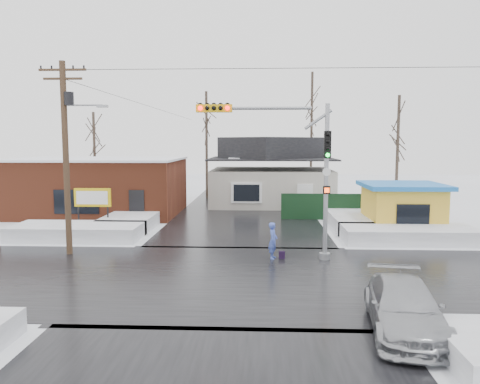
{
  "coord_description": "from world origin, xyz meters",
  "views": [
    {
      "loc": [
        1.06,
        -17.93,
        5.32
      ],
      "look_at": [
        0.12,
        3.66,
        3.0
      ],
      "focal_mm": 35.0,
      "sensor_mm": 36.0,
      "label": 1
    }
  ],
  "objects_px": {
    "pedestrian": "(273,241)",
    "car": "(404,308)",
    "traffic_signal": "(291,160)",
    "kiosk": "(402,207)",
    "marquee_sign": "(93,199)",
    "utility_pole": "(67,146)"
  },
  "relations": [
    {
      "from": "pedestrian",
      "to": "car",
      "type": "xyz_separation_m",
      "value": [
        3.47,
        -8.07,
        -0.15
      ]
    },
    {
      "from": "traffic_signal",
      "to": "pedestrian",
      "type": "relative_size",
      "value": 4.2
    },
    {
      "from": "kiosk",
      "to": "pedestrian",
      "type": "distance_m",
      "value": 10.53
    },
    {
      "from": "traffic_signal",
      "to": "kiosk",
      "type": "distance_m",
      "value": 10.43
    },
    {
      "from": "marquee_sign",
      "to": "kiosk",
      "type": "bearing_deg",
      "value": 1.55
    },
    {
      "from": "marquee_sign",
      "to": "car",
      "type": "xyz_separation_m",
      "value": [
        14.12,
        -14.56,
        -1.23
      ]
    },
    {
      "from": "traffic_signal",
      "to": "marquee_sign",
      "type": "bearing_deg",
      "value": 150.28
    },
    {
      "from": "traffic_signal",
      "to": "kiosk",
      "type": "relative_size",
      "value": 1.52
    },
    {
      "from": "kiosk",
      "to": "pedestrian",
      "type": "xyz_separation_m",
      "value": [
        -7.85,
        -6.99,
        -0.63
      ]
    },
    {
      "from": "kiosk",
      "to": "marquee_sign",
      "type": "bearing_deg",
      "value": -178.45
    },
    {
      "from": "traffic_signal",
      "to": "utility_pole",
      "type": "height_order",
      "value": "utility_pole"
    },
    {
      "from": "marquee_sign",
      "to": "kiosk",
      "type": "relative_size",
      "value": 0.55
    },
    {
      "from": "marquee_sign",
      "to": "pedestrian",
      "type": "relative_size",
      "value": 1.53
    },
    {
      "from": "marquee_sign",
      "to": "utility_pole",
      "type": "bearing_deg",
      "value": -79.87
    },
    {
      "from": "utility_pole",
      "to": "marquee_sign",
      "type": "relative_size",
      "value": 3.53
    },
    {
      "from": "marquee_sign",
      "to": "pedestrian",
      "type": "height_order",
      "value": "marquee_sign"
    },
    {
      "from": "marquee_sign",
      "to": "kiosk",
      "type": "distance_m",
      "value": 18.51
    },
    {
      "from": "kiosk",
      "to": "pedestrian",
      "type": "bearing_deg",
      "value": -138.3
    },
    {
      "from": "traffic_signal",
      "to": "marquee_sign",
      "type": "relative_size",
      "value": 2.75
    },
    {
      "from": "pedestrian",
      "to": "car",
      "type": "bearing_deg",
      "value": -144.15
    },
    {
      "from": "marquee_sign",
      "to": "car",
      "type": "distance_m",
      "value": 20.32
    },
    {
      "from": "traffic_signal",
      "to": "marquee_sign",
      "type": "height_order",
      "value": "traffic_signal"
    }
  ]
}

